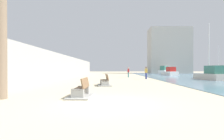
{
  "coord_description": "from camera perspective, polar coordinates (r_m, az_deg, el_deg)",
  "views": [
    {
      "loc": [
        0.19,
        -7.48,
        1.46
      ],
      "look_at": [
        0.28,
        15.54,
        1.26
      ],
      "focal_mm": 28.34,
      "sensor_mm": 36.0,
      "label": 1
    }
  ],
  "objects": [
    {
      "name": "ground_plane",
      "position": [
        25.52,
        -0.66,
        -2.78
      ],
      "size": [
        120.0,
        120.0,
        0.0
      ],
      "primitive_type": "plane",
      "color": "beige"
    },
    {
      "name": "seawall",
      "position": [
        26.62,
        -17.03,
        1.15
      ],
      "size": [
        0.8,
        64.0,
        3.55
      ],
      "primitive_type": "cube",
      "color": "#9E9E99",
      "rests_on": "ground"
    },
    {
      "name": "bench_near",
      "position": [
        9.25,
        -10.11,
        -7.12
      ],
      "size": [
        1.18,
        2.14,
        0.98
      ],
      "color": "#9E9E99",
      "rests_on": "ground"
    },
    {
      "name": "bench_far",
      "position": [
        15.07,
        -2.64,
        -4.16
      ],
      "size": [
        1.36,
        2.22,
        0.98
      ],
      "color": "#9E9E99",
      "rests_on": "ground"
    },
    {
      "name": "person_walking",
      "position": [
        29.18,
        5.07,
        -0.45
      ],
      "size": [
        0.29,
        0.49,
        1.68
      ],
      "color": "teal",
      "rests_on": "ground"
    },
    {
      "name": "person_standing",
      "position": [
        24.73,
        10.7,
        -0.58
      ],
      "size": [
        0.33,
        0.46,
        1.71
      ],
      "color": "navy",
      "rests_on": "ground"
    },
    {
      "name": "boat_nearest",
      "position": [
        38.89,
        17.92,
        -0.68
      ],
      "size": [
        2.44,
        4.47,
        1.76
      ],
      "color": "white",
      "rests_on": "water_bay"
    },
    {
      "name": "boat_distant",
      "position": [
        49.24,
        16.42,
        -0.29
      ],
      "size": [
        5.46,
        7.73,
        2.11
      ],
      "color": "white",
      "rests_on": "water_bay"
    },
    {
      "name": "boat_outer",
      "position": [
        59.59,
        31.44,
        -0.1
      ],
      "size": [
        5.03,
        7.11,
        2.39
      ],
      "color": "#337060",
      "rests_on": "water_bay"
    },
    {
      "name": "boat_far_left",
      "position": [
        51.57,
        31.35,
        -0.32
      ],
      "size": [
        2.89,
        7.71,
        7.38
      ],
      "color": "#337060",
      "rests_on": "water_bay"
    },
    {
      "name": "boat_far_right",
      "position": [
        25.87,
        29.09,
        -1.22
      ],
      "size": [
        2.07,
        5.24,
        7.34
      ],
      "color": "beige",
      "rests_on": "water_bay"
    },
    {
      "name": "harbor_building",
      "position": [
        56.45,
        17.67,
        5.88
      ],
      "size": [
        12.0,
        6.0,
        13.55
      ],
      "primitive_type": "cube",
      "color": "#ADAAA3",
      "rests_on": "ground"
    }
  ]
}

